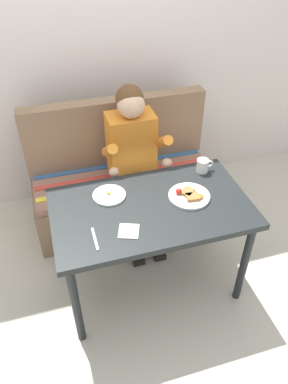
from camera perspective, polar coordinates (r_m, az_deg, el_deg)
name	(u,v)px	position (r m, az deg, el deg)	size (l,w,h in m)	color
ground_plane	(150,281)	(2.75, 0.92, -13.68)	(8.00, 8.00, 0.00)	beige
back_wall	(102,44)	(3.04, -6.50, 21.77)	(4.40, 0.10, 2.60)	beige
table	(151,216)	(2.27, 1.08, -3.70)	(1.20, 0.70, 0.73)	black
couch	(123,184)	(3.04, -3.30, 1.26)	(1.44, 0.56, 1.00)	#82664B
person	(134,152)	(2.67, -1.60, 6.24)	(0.45, 0.61, 1.21)	orange
plate_breakfast	(189,196)	(2.28, 7.02, -0.56)	(0.26, 0.26, 0.05)	white
plate_eggs	(109,195)	(2.29, -5.41, -0.47)	(0.21, 0.21, 0.04)	white
coffee_mug	(203,165)	(2.50, 9.11, 4.10)	(0.12, 0.08, 0.09)	white
napkin	(129,231)	(2.05, -2.38, -6.08)	(0.11, 0.11, 0.01)	silver
fork	(95,239)	(2.03, -7.61, -7.18)	(0.01, 0.17, 0.01)	silver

